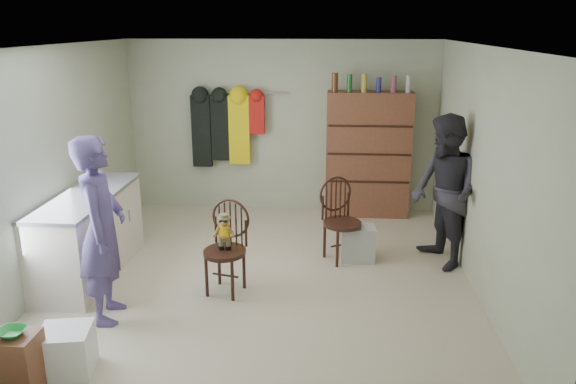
# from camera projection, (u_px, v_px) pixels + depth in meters

# --- Properties ---
(ground_plane) EXTENTS (5.00, 5.00, 0.00)m
(ground_plane) POSITION_uv_depth(u_px,v_px,m) (264.00, 279.00, 6.21)
(ground_plane) COLOR beige
(ground_plane) RESTS_ON ground
(room_walls) EXTENTS (5.00, 5.00, 5.00)m
(room_walls) POSITION_uv_depth(u_px,v_px,m) (268.00, 129.00, 6.26)
(room_walls) COLOR #B7BD9E
(room_walls) RESTS_ON ground
(counter) EXTENTS (0.64, 1.86, 0.94)m
(counter) POSITION_uv_depth(u_px,v_px,m) (89.00, 234.00, 6.21)
(counter) COLOR silver
(counter) RESTS_ON ground
(stool) EXTENTS (0.34, 0.29, 0.49)m
(stool) POSITION_uv_depth(u_px,v_px,m) (17.00, 364.00, 4.23)
(stool) COLOR brown
(stool) RESTS_ON ground
(bowl) EXTENTS (0.21, 0.21, 0.05)m
(bowl) POSITION_uv_depth(u_px,v_px,m) (11.00, 333.00, 4.15)
(bowl) COLOR green
(bowl) RESTS_ON stool
(plastic_tub) EXTENTS (0.46, 0.44, 0.38)m
(plastic_tub) POSITION_uv_depth(u_px,v_px,m) (67.00, 351.00, 4.51)
(plastic_tub) COLOR white
(plastic_tub) RESTS_ON ground
(chair_front) EXTENTS (0.53, 0.53, 0.98)m
(chair_front) POSITION_uv_depth(u_px,v_px,m) (226.00, 241.00, 5.78)
(chair_front) COLOR #371C13
(chair_front) RESTS_ON ground
(chair_far) EXTENTS (0.60, 0.60, 0.99)m
(chair_far) POSITION_uv_depth(u_px,v_px,m) (340.00, 216.00, 6.60)
(chair_far) COLOR #371C13
(chair_far) RESTS_ON ground
(striped_bag) EXTENTS (0.41, 0.33, 0.42)m
(striped_bag) POSITION_uv_depth(u_px,v_px,m) (358.00, 243.00, 6.67)
(striped_bag) COLOR #E58172
(striped_bag) RESTS_ON ground
(person_left) EXTENTS (0.52, 0.71, 1.77)m
(person_left) POSITION_uv_depth(u_px,v_px,m) (102.00, 230.00, 5.17)
(person_left) COLOR #4D4178
(person_left) RESTS_ON ground
(person_right) EXTENTS (0.90, 1.02, 1.76)m
(person_right) POSITION_uv_depth(u_px,v_px,m) (444.00, 192.00, 6.34)
(person_right) COLOR #2D2B33
(person_right) RESTS_ON ground
(dresser) EXTENTS (1.20, 0.39, 2.06)m
(dresser) POSITION_uv_depth(u_px,v_px,m) (368.00, 154.00, 8.05)
(dresser) COLOR brown
(dresser) RESTS_ON ground
(coat_rack) EXTENTS (1.42, 0.12, 1.09)m
(coat_rack) POSITION_uv_depth(u_px,v_px,m) (225.00, 128.00, 8.18)
(coat_rack) COLOR #99999E
(coat_rack) RESTS_ON ground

